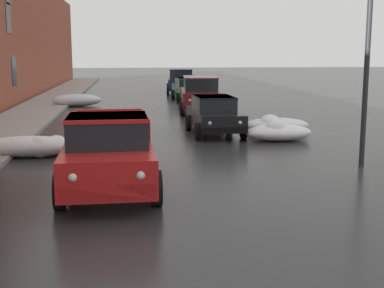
{
  "coord_description": "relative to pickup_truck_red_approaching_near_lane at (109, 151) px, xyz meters",
  "views": [
    {
      "loc": [
        -1.11,
        -3.72,
        3.07
      ],
      "look_at": [
        0.07,
        6.42,
        1.29
      ],
      "focal_mm": 49.69,
      "sensor_mm": 36.0,
      "label": 1
    }
  ],
  "objects": [
    {
      "name": "suv_maroon_parked_kerbside_mid",
      "position": [
        4.05,
        15.12,
        0.11
      ],
      "size": [
        2.31,
        4.62,
        1.82
      ],
      "color": "maroon",
      "rests_on": "ground"
    },
    {
      "name": "snow_bank_mid_block_left",
      "position": [
        -2.49,
        18.94,
        -0.53
      ],
      "size": [
        2.76,
        1.22,
        0.7
      ],
      "color": "white",
      "rests_on": "ground"
    },
    {
      "name": "left_sidewalk_slab",
      "position": [
        -4.31,
        10.0,
        -0.81
      ],
      "size": [
        2.75,
        80.0,
        0.14
      ],
      "primitive_type": "cube",
      "color": "gray",
      "rests_on": "ground"
    },
    {
      "name": "suv_darkblue_queued_behind_truck",
      "position": [
        4.24,
        27.61,
        0.11
      ],
      "size": [
        2.3,
        4.79,
        1.82
      ],
      "color": "navy",
      "rests_on": "ground"
    },
    {
      "name": "snow_bank_near_corner_right",
      "position": [
        5.57,
        6.11,
        -0.58
      ],
      "size": [
        2.34,
        1.28,
        0.73
      ],
      "color": "white",
      "rests_on": "ground"
    },
    {
      "name": "sedan_black_parked_kerbside_close",
      "position": [
        3.62,
        7.84,
        -0.13
      ],
      "size": [
        1.92,
        3.91,
        1.42
      ],
      "color": "black",
      "rests_on": "ground"
    },
    {
      "name": "sedan_green_parked_far_down_block",
      "position": [
        4.21,
        21.9,
        -0.13
      ],
      "size": [
        2.06,
        3.96,
        1.42
      ],
      "color": "#1E5633",
      "rests_on": "ground"
    },
    {
      "name": "street_lamp_post",
      "position": [
        6.69,
        1.72,
        2.64
      ],
      "size": [
        0.44,
        0.24,
        6.32
      ],
      "color": "#28282D",
      "rests_on": "ground"
    },
    {
      "name": "pickup_truck_red_approaching_near_lane",
      "position": [
        0.0,
        0.0,
        0.0
      ],
      "size": [
        2.2,
        4.99,
        1.76
      ],
      "color": "red",
      "rests_on": "ground"
    },
    {
      "name": "snow_bank_near_corner_left",
      "position": [
        -2.41,
        4.17,
        -0.57
      ],
      "size": [
        2.97,
        1.14,
        0.62
      ],
      "color": "white",
      "rests_on": "ground"
    },
    {
      "name": "snow_bank_along_left_kerb",
      "position": [
        5.92,
        7.81,
        -0.57
      ],
      "size": [
        2.56,
        1.28,
        0.71
      ],
      "color": "white",
      "rests_on": "ground"
    }
  ]
}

